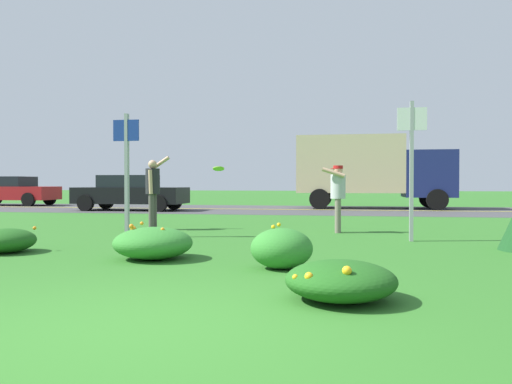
{
  "coord_description": "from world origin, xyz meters",
  "views": [
    {
      "loc": [
        1.65,
        -3.76,
        1.15
      ],
      "look_at": [
        -0.21,
        6.55,
        0.96
      ],
      "focal_mm": 36.36,
      "sensor_mm": 36.0,
      "label": 1
    }
  ],
  "objects_px": {
    "sign_post_near_path": "(127,163)",
    "person_thrower_dark_shirt": "(153,188)",
    "sign_post_by_roadside": "(412,157)",
    "box_truck_navy": "(371,168)",
    "frisbee_lime": "(219,169)",
    "car_red_leftmost": "(11,191)",
    "person_catcher_red_cap_gray_shirt": "(338,192)",
    "car_black_center_left": "(130,192)"
  },
  "relations": [
    {
      "from": "sign_post_near_path",
      "to": "car_red_leftmost",
      "type": "xyz_separation_m",
      "value": [
        -12.21,
        13.31,
        -0.83
      ]
    },
    {
      "from": "sign_post_near_path",
      "to": "person_thrower_dark_shirt",
      "type": "bearing_deg",
      "value": 93.84
    },
    {
      "from": "person_catcher_red_cap_gray_shirt",
      "to": "car_red_leftmost",
      "type": "distance_m",
      "value": 20.13
    },
    {
      "from": "person_catcher_red_cap_gray_shirt",
      "to": "box_truck_navy",
      "type": "distance_m",
      "value": 11.58
    },
    {
      "from": "sign_post_near_path",
      "to": "box_truck_navy",
      "type": "relative_size",
      "value": 0.39
    },
    {
      "from": "sign_post_by_roadside",
      "to": "box_truck_navy",
      "type": "xyz_separation_m",
      "value": [
        -0.26,
        13.0,
        0.15
      ]
    },
    {
      "from": "frisbee_lime",
      "to": "car_red_leftmost",
      "type": "bearing_deg",
      "value": 140.31
    },
    {
      "from": "person_thrower_dark_shirt",
      "to": "box_truck_navy",
      "type": "height_order",
      "value": "box_truck_navy"
    },
    {
      "from": "sign_post_near_path",
      "to": "frisbee_lime",
      "type": "relative_size",
      "value": 9.03
    },
    {
      "from": "car_red_leftmost",
      "to": "person_catcher_red_cap_gray_shirt",
      "type": "bearing_deg",
      "value": -34.78
    },
    {
      "from": "car_black_center_left",
      "to": "sign_post_by_roadside",
      "type": "bearing_deg",
      "value": -43.66
    },
    {
      "from": "person_catcher_red_cap_gray_shirt",
      "to": "car_black_center_left",
      "type": "height_order",
      "value": "person_catcher_red_cap_gray_shirt"
    },
    {
      "from": "car_black_center_left",
      "to": "box_truck_navy",
      "type": "distance_m",
      "value": 10.45
    },
    {
      "from": "car_red_leftmost",
      "to": "car_black_center_left",
      "type": "height_order",
      "value": "same"
    },
    {
      "from": "sign_post_by_roadside",
      "to": "person_thrower_dark_shirt",
      "type": "distance_m",
      "value": 6.1
    },
    {
      "from": "frisbee_lime",
      "to": "person_thrower_dark_shirt",
      "type": "bearing_deg",
      "value": -173.39
    },
    {
      "from": "sign_post_by_roadside",
      "to": "frisbee_lime",
      "type": "bearing_deg",
      "value": 159.16
    },
    {
      "from": "sign_post_by_roadside",
      "to": "sign_post_near_path",
      "type": "bearing_deg",
      "value": -176.94
    },
    {
      "from": "box_truck_navy",
      "to": "car_black_center_left",
      "type": "bearing_deg",
      "value": -161.07
    },
    {
      "from": "sign_post_by_roadside",
      "to": "car_red_leftmost",
      "type": "xyz_separation_m",
      "value": [
        -17.99,
        13.0,
        -0.91
      ]
    },
    {
      "from": "sign_post_by_roadside",
      "to": "person_thrower_dark_shirt",
      "type": "bearing_deg",
      "value": 166.18
    },
    {
      "from": "sign_post_near_path",
      "to": "car_red_leftmost",
      "type": "height_order",
      "value": "sign_post_near_path"
    },
    {
      "from": "person_thrower_dark_shirt",
      "to": "car_red_leftmost",
      "type": "bearing_deg",
      "value": 136.32
    },
    {
      "from": "sign_post_near_path",
      "to": "car_black_center_left",
      "type": "relative_size",
      "value": 0.57
    },
    {
      "from": "person_catcher_red_cap_gray_shirt",
      "to": "car_red_leftmost",
      "type": "height_order",
      "value": "person_catcher_red_cap_gray_shirt"
    },
    {
      "from": "sign_post_by_roadside",
      "to": "frisbee_lime",
      "type": "height_order",
      "value": "sign_post_by_roadside"
    },
    {
      "from": "car_red_leftmost",
      "to": "box_truck_navy",
      "type": "bearing_deg",
      "value": -0.0
    },
    {
      "from": "person_thrower_dark_shirt",
      "to": "frisbee_lime",
      "type": "xyz_separation_m",
      "value": [
        1.6,
        0.19,
        0.46
      ]
    },
    {
      "from": "person_catcher_red_cap_gray_shirt",
      "to": "box_truck_navy",
      "type": "bearing_deg",
      "value": 84.06
    },
    {
      "from": "person_thrower_dark_shirt",
      "to": "car_red_leftmost",
      "type": "xyz_separation_m",
      "value": [
        -12.09,
        11.55,
        -0.28
      ]
    },
    {
      "from": "frisbee_lime",
      "to": "car_red_leftmost",
      "type": "distance_m",
      "value": 17.81
    },
    {
      "from": "sign_post_near_path",
      "to": "person_thrower_dark_shirt",
      "type": "height_order",
      "value": "sign_post_near_path"
    },
    {
      "from": "person_thrower_dark_shirt",
      "to": "box_truck_navy",
      "type": "relative_size",
      "value": 0.27
    },
    {
      "from": "box_truck_navy",
      "to": "person_catcher_red_cap_gray_shirt",
      "type": "bearing_deg",
      "value": -95.94
    },
    {
      "from": "sign_post_by_roadside",
      "to": "person_thrower_dark_shirt",
      "type": "relative_size",
      "value": 1.52
    },
    {
      "from": "sign_post_by_roadside",
      "to": "box_truck_navy",
      "type": "relative_size",
      "value": 0.41
    },
    {
      "from": "car_red_leftmost",
      "to": "frisbee_lime",
      "type": "bearing_deg",
      "value": -39.69
    },
    {
      "from": "car_red_leftmost",
      "to": "box_truck_navy",
      "type": "xyz_separation_m",
      "value": [
        17.73,
        -0.0,
        1.06
      ]
    },
    {
      "from": "sign_post_near_path",
      "to": "person_catcher_red_cap_gray_shirt",
      "type": "bearing_deg",
      "value": 22.87
    },
    {
      "from": "person_catcher_red_cap_gray_shirt",
      "to": "box_truck_navy",
      "type": "height_order",
      "value": "box_truck_navy"
    },
    {
      "from": "person_thrower_dark_shirt",
      "to": "car_red_leftmost",
      "type": "distance_m",
      "value": 16.72
    },
    {
      "from": "sign_post_near_path",
      "to": "car_red_leftmost",
      "type": "bearing_deg",
      "value": 132.54
    }
  ]
}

